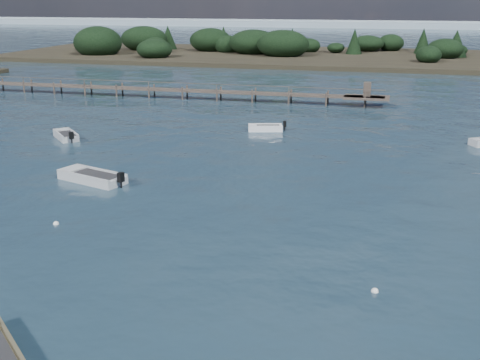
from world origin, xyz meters
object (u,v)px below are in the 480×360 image
(dinghy_mid_grey, at_px, (92,179))
(jetty, at_px, (151,89))
(tender_far_grey, at_px, (66,137))
(tender_far_white, at_px, (265,129))

(dinghy_mid_grey, height_order, jetty, jetty)
(tender_far_grey, relative_size, jetty, 0.05)
(tender_far_grey, bearing_deg, jetty, 93.49)
(dinghy_mid_grey, distance_m, tender_far_white, 19.85)
(dinghy_mid_grey, bearing_deg, tender_far_grey, 126.98)
(tender_far_grey, relative_size, tender_far_white, 0.98)
(dinghy_mid_grey, xyz_separation_m, jetty, (-9.53, 33.53, 0.81))
(tender_far_grey, distance_m, jetty, 22.78)
(tender_far_white, bearing_deg, tender_far_grey, -155.32)
(dinghy_mid_grey, xyz_separation_m, tender_far_grey, (-8.14, 10.81, -0.00))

